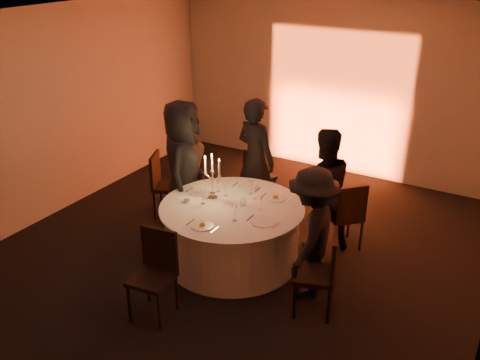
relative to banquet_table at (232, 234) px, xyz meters
The scene contains 31 objects.
floor 0.38m from the banquet_table, ahead, with size 7.00×7.00×0.00m, color black.
ceiling 2.62m from the banquet_table, ahead, with size 7.00×7.00×0.00m, color white.
wall_back 3.67m from the banquet_table, 90.00° to the left, with size 7.00×7.00×0.00m, color #B4AFA7.
wall_left 3.20m from the banquet_table, behind, with size 7.00×7.00×0.00m, color #B4AFA7.
uplighter_fixture 3.22m from the banquet_table, 90.00° to the left, with size 0.25×0.12×0.10m, color black.
banquet_table is the anchor object (origin of this frame).
chair_left 1.64m from the banquet_table, 159.32° to the left, with size 0.55×0.55×0.96m.
chair_back_left 1.68m from the banquet_table, 107.81° to the left, with size 0.47×0.48×0.87m.
chair_back_right 1.53m from the banquet_table, 40.61° to the left, with size 0.59×0.59×0.95m.
chair_right 1.45m from the banquet_table, 17.02° to the right, with size 0.55×0.55×0.98m.
chair_front 1.34m from the banquet_table, 97.52° to the right, with size 0.48×0.48×0.99m.
guest_left 1.21m from the banquet_table, 158.86° to the left, with size 0.92×0.60×1.88m, color black.
guest_back_left 1.37m from the banquet_table, 105.37° to the left, with size 0.66×0.43×1.81m, color black.
guest_back_right 1.29m from the banquet_table, 46.56° to the left, with size 0.81×0.63×1.67m, color black.
guest_right 1.20m from the banquet_table, ahead, with size 1.01×0.58×1.56m, color black.
plate_left 0.69m from the banquet_table, 167.26° to the left, with size 0.36×0.27×0.01m.
plate_back_left 0.71m from the banquet_table, 101.89° to the left, with size 0.36×0.26×0.01m.
plate_back_right 0.72m from the banquet_table, 51.89° to the left, with size 0.35×0.26×0.08m.
plate_right 0.67m from the banquet_table, 17.26° to the right, with size 0.36×0.29×0.01m.
plate_front 0.73m from the banquet_table, 92.99° to the right, with size 0.36×0.26×0.08m.
coffee_cup 0.71m from the banquet_table, 162.21° to the right, with size 0.11×0.11×0.07m.
candelabra 0.69m from the banquet_table, 167.51° to the left, with size 0.26×0.12×0.62m.
wine_glass_a 0.64m from the banquet_table, 161.26° to the right, with size 0.07×0.07×0.19m.
wine_glass_b 0.65m from the banquet_table, 54.02° to the right, with size 0.07×0.07×0.19m.
wine_glass_c 0.64m from the banquet_table, 65.79° to the left, with size 0.07×0.07×0.19m.
wine_glass_d 0.68m from the banquet_table, 85.76° to the left, with size 0.07×0.07×0.19m.
wine_glass_e 0.61m from the banquet_table, 135.62° to the left, with size 0.07×0.07×0.19m.
wine_glass_f 0.63m from the banquet_table, 15.35° to the left, with size 0.07×0.07×0.19m.
wine_glass_g 0.70m from the banquet_table, 143.79° to the left, with size 0.07×0.07×0.19m.
tumbler_a 0.58m from the banquet_table, behind, with size 0.07×0.07×0.09m, color white.
tumbler_b 0.45m from the banquet_table, 41.16° to the left, with size 0.07×0.07×0.09m, color white.
Camera 1 is at (3.05, -5.04, 3.77)m, focal length 40.00 mm.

